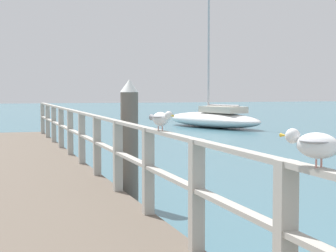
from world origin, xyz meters
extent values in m
cube|color=brown|center=(0.00, 10.75, 0.20)|extent=(2.24, 21.50, 0.39)
cube|color=#B2ADA3|center=(1.04, 4.12, 0.90)|extent=(0.12, 0.12, 1.02)
cube|color=#B2ADA3|center=(1.04, 5.78, 0.90)|extent=(0.12, 0.12, 1.02)
cube|color=#B2ADA3|center=(1.04, 7.43, 0.90)|extent=(0.12, 0.12, 1.02)
cube|color=#B2ADA3|center=(1.04, 9.09, 0.90)|extent=(0.12, 0.12, 1.02)
cube|color=#B2ADA3|center=(1.04, 10.75, 0.90)|extent=(0.12, 0.12, 1.02)
cube|color=#B2ADA3|center=(1.04, 12.41, 0.90)|extent=(0.12, 0.12, 1.02)
cube|color=#B2ADA3|center=(1.04, 14.07, 0.90)|extent=(0.12, 0.12, 1.02)
cube|color=#B2ADA3|center=(1.04, 15.73, 0.90)|extent=(0.12, 0.12, 1.02)
cube|color=#B2ADA3|center=(1.04, 17.38, 0.90)|extent=(0.12, 0.12, 1.02)
cube|color=#B2ADA3|center=(1.04, 19.04, 0.90)|extent=(0.12, 0.12, 1.02)
cube|color=#B2ADA3|center=(1.04, 20.70, 0.90)|extent=(0.12, 0.12, 1.02)
cube|color=#B2ADA3|center=(1.04, 10.75, 1.39)|extent=(0.10, 19.90, 0.04)
cube|color=#B2ADA3|center=(1.04, 10.75, 0.95)|extent=(0.10, 19.90, 0.04)
cylinder|color=#6B6056|center=(1.42, 9.97, 0.90)|extent=(0.28, 0.28, 1.80)
cone|color=white|center=(1.42, 9.97, 1.90)|extent=(0.29, 0.29, 0.20)
ellipsoid|color=white|center=(1.04, 3.75, 1.53)|extent=(0.23, 0.31, 0.15)
sphere|color=white|center=(0.97, 3.91, 1.58)|extent=(0.09, 0.09, 0.09)
cone|color=gold|center=(0.94, 3.97, 1.58)|extent=(0.04, 0.06, 0.02)
ellipsoid|color=#939399|center=(1.04, 3.75, 1.56)|extent=(0.25, 0.28, 0.04)
cylinder|color=tan|center=(1.02, 3.73, 1.43)|extent=(0.01, 0.01, 0.05)
cylinder|color=tan|center=(1.06, 3.75, 1.43)|extent=(0.01, 0.01, 0.05)
ellipsoid|color=white|center=(1.04, 6.91, 1.53)|extent=(0.19, 0.30, 0.15)
sphere|color=white|center=(1.08, 6.74, 1.58)|extent=(0.09, 0.09, 0.09)
cone|color=gold|center=(1.09, 6.68, 1.58)|extent=(0.03, 0.05, 0.02)
cone|color=#939399|center=(1.00, 7.08, 1.54)|extent=(0.09, 0.09, 0.07)
ellipsoid|color=#939399|center=(1.04, 6.91, 1.56)|extent=(0.22, 0.26, 0.04)
cylinder|color=tan|center=(1.06, 6.93, 1.43)|extent=(0.01, 0.01, 0.05)
cylinder|color=tan|center=(1.01, 6.92, 1.43)|extent=(0.01, 0.01, 0.05)
ellipsoid|color=white|center=(9.71, 27.55, 0.37)|extent=(3.83, 6.80, 0.74)
cylinder|color=#B2B2B7|center=(9.62, 27.86, 4.33)|extent=(0.10, 0.10, 7.19)
cylinder|color=#B2B2B7|center=(9.95, 26.77, 1.09)|extent=(0.75, 2.20, 0.08)
cube|color=beige|center=(9.94, 26.80, 0.89)|extent=(1.76, 2.56, 0.30)
camera|label=1|loc=(-0.77, 0.78, 1.85)|focal=63.71mm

